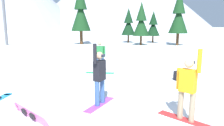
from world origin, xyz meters
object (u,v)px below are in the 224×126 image
object	(u,v)px
loose_snowboard_near_left	(29,114)
pine_tree_broad	(81,11)
snowboarder_foreground	(187,88)
pine_tree_leaning	(141,22)
backpack_black	(177,76)
pine_tree_twin	(153,26)
snowboarder_midground	(100,76)
pine_tree_tall	(129,24)
pine_tree_short	(179,15)
ski_lift_tower	(3,1)
snowboarder_background	(100,56)

from	to	relation	value
loose_snowboard_near_left	pine_tree_broad	size ratio (longest dim) A/B	0.20
snowboarder_foreground	pine_tree_leaning	distance (m)	22.82
backpack_black	pine_tree_twin	distance (m)	23.06
snowboarder_midground	backpack_black	world-z (taller)	snowboarder_midground
snowboarder_foreground	pine_tree_tall	xyz separation A→B (m)	(8.94, 25.67, 1.97)
pine_tree_broad	loose_snowboard_near_left	bearing A→B (deg)	-103.07
snowboarder_foreground	pine_tree_twin	size ratio (longest dim) A/B	0.41
snowboarder_midground	pine_tree_leaning	distance (m)	22.03
pine_tree_short	ski_lift_tower	world-z (taller)	ski_lift_tower
loose_snowboard_near_left	backpack_black	bearing A→B (deg)	19.85
snowboarder_midground	ski_lift_tower	world-z (taller)	ski_lift_tower
pine_tree_short	pine_tree_broad	distance (m)	13.19
backpack_black	snowboarder_foreground	bearing A→B (deg)	-122.44
pine_tree_tall	pine_tree_broad	bearing A→B (deg)	-174.17
backpack_black	pine_tree_leaning	distance (m)	18.63
snowboarder_background	loose_snowboard_near_left	bearing A→B (deg)	-123.89
snowboarder_midground	pine_tree_leaning	world-z (taller)	pine_tree_leaning
pine_tree_short	pine_tree_tall	bearing A→B (deg)	123.81
pine_tree_tall	pine_tree_broad	size ratio (longest dim) A/B	0.63
loose_snowboard_near_left	pine_tree_short	world-z (taller)	pine_tree_short
pine_tree_leaning	snowboarder_midground	bearing A→B (deg)	-119.25
pine_tree_leaning	pine_tree_short	bearing A→B (deg)	-21.58
ski_lift_tower	pine_tree_broad	bearing A→B (deg)	-9.79
loose_snowboard_near_left	pine_tree_twin	xyz separation A→B (m)	(16.48, 22.88, 2.48)
pine_tree_leaning	pine_tree_twin	size ratio (longest dim) A/B	1.18
pine_tree_twin	ski_lift_tower	distance (m)	21.23
pine_tree_short	snowboarder_background	bearing A→B (deg)	-137.44
snowboarder_midground	pine_tree_broad	bearing A→B (deg)	81.73
backpack_black	pine_tree_leaning	size ratio (longest dim) A/B	0.08
backpack_black	pine_tree_short	xyz separation A→B (m)	(10.95, 15.46, 3.75)
pine_tree_leaning	pine_tree_twin	bearing A→B (deg)	42.40
pine_tree_broad	ski_lift_tower	size ratio (longest dim) A/B	0.82
snowboarder_background	backpack_black	distance (m)	4.09
pine_tree_tall	pine_tree_twin	bearing A→B (deg)	-21.52
backpack_black	pine_tree_twin	bearing A→B (deg)	63.83
pine_tree_leaning	ski_lift_tower	bearing A→B (deg)	161.77
pine_tree_tall	snowboarder_foreground	bearing A→B (deg)	-109.20
snowboarder_midground	pine_tree_short	world-z (taller)	pine_tree_short
pine_tree_twin	loose_snowboard_near_left	bearing A→B (deg)	-125.76
snowboarder_midground	pine_tree_leaning	size ratio (longest dim) A/B	0.35
pine_tree_leaning	pine_tree_twin	world-z (taller)	pine_tree_leaning
loose_snowboard_near_left	backpack_black	xyz separation A→B (m)	(6.36, 2.30, 0.07)
pine_tree_tall	snowboarder_midground	bearing A→B (deg)	-114.45
loose_snowboard_near_left	pine_tree_twin	distance (m)	28.30
snowboarder_foreground	loose_snowboard_near_left	bearing A→B (deg)	160.69
snowboarder_midground	loose_snowboard_near_left	bearing A→B (deg)	-169.00
pine_tree_leaning	pine_tree_broad	bearing A→B (deg)	151.67
snowboarder_foreground	snowboarder_midground	xyz separation A→B (m)	(-1.91, 1.81, 0.03)
snowboarder_midground	pine_tree_short	bearing A→B (deg)	48.77
snowboarder_foreground	pine_tree_twin	world-z (taller)	pine_tree_twin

